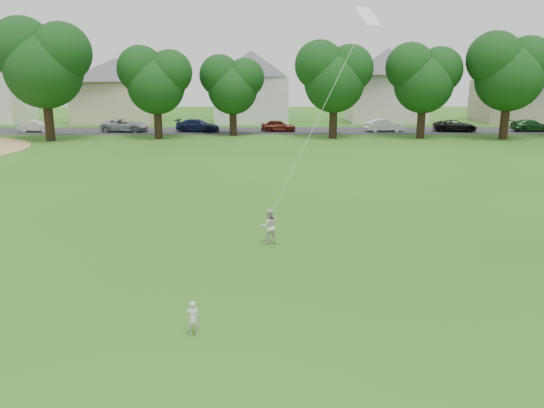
{
  "coord_description": "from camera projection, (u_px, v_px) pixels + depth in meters",
  "views": [
    {
      "loc": [
        1.8,
        -12.26,
        5.88
      ],
      "look_at": [
        1.93,
        2.0,
        2.3
      ],
      "focal_mm": 35.0,
      "sensor_mm": 36.0,
      "label": 1
    }
  ],
  "objects": [
    {
      "name": "house_row",
      "position": [
        242.0,
        80.0,
        62.54
      ],
      "size": [
        78.0,
        14.18,
        10.25
      ],
      "color": "silver",
      "rests_on": "ground"
    },
    {
      "name": "kite",
      "position": [
        317.0,
        120.0,
        18.01
      ],
      "size": [
        2.2,
        0.99,
        7.58
      ],
      "color": "white",
      "rests_on": "ground"
    },
    {
      "name": "toddler",
      "position": [
        193.0,
        318.0,
        12.07
      ],
      "size": [
        0.33,
        0.23,
        0.84
      ],
      "primitive_type": "imported",
      "rotation": [
        0.0,
        0.0,
        3.26
      ],
      "color": "silver",
      "rests_on": "ground"
    },
    {
      "name": "street",
      "position": [
        250.0,
        131.0,
        54.05
      ],
      "size": [
        90.0,
        7.0,
        0.01
      ],
      "primitive_type": "cube",
      "color": "#2D2D30",
      "rests_on": "ground"
    },
    {
      "name": "parked_cars",
      "position": [
        256.0,
        126.0,
        52.93
      ],
      "size": [
        61.41,
        2.5,
        1.29
      ],
      "color": "black",
      "rests_on": "ground"
    },
    {
      "name": "tree_row",
      "position": [
        274.0,
        69.0,
        46.06
      ],
      "size": [
        82.63,
        9.26,
        10.67
      ],
      "color": "black",
      "rests_on": "ground"
    },
    {
      "name": "ground",
      "position": [
        196.0,
        312.0,
        13.31
      ],
      "size": [
        160.0,
        160.0,
        0.0
      ],
      "primitive_type": "plane",
      "color": "#204F12",
      "rests_on": "ground"
    },
    {
      "name": "older_boy",
      "position": [
        269.0,
        226.0,
        18.49
      ],
      "size": [
        0.69,
        0.59,
        1.25
      ],
      "primitive_type": "imported",
      "rotation": [
        0.0,
        0.0,
        3.35
      ],
      "color": "silver",
      "rests_on": "ground"
    }
  ]
}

